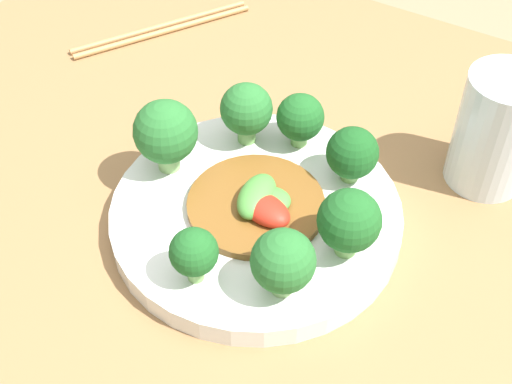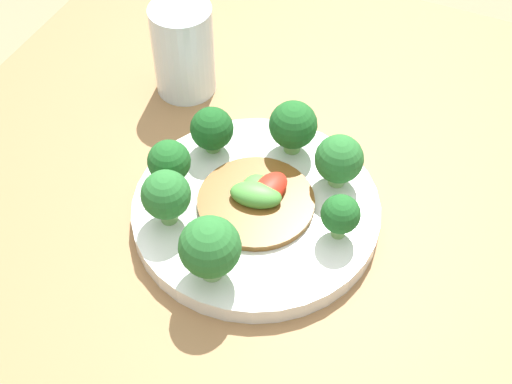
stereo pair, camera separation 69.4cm
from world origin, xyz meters
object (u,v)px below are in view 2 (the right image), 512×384
(broccoli_south, at_px, (341,215))
(stirfry_center, at_px, (258,197))
(broccoli_east, at_px, (293,125))
(broccoli_northwest, at_px, (166,196))
(broccoli_north, at_px, (171,159))
(broccoli_southeast, at_px, (339,160))
(plate, at_px, (256,211))
(broccoli_west, at_px, (210,248))
(drinking_glass, at_px, (183,50))
(broccoli_northeast, at_px, (212,129))

(broccoli_south, distance_m, stirfry_center, 0.09)
(broccoli_east, bearing_deg, broccoli_northwest, 152.02)
(stirfry_center, bearing_deg, broccoli_north, 94.63)
(broccoli_east, xyz_separation_m, broccoli_southeast, (-0.03, -0.06, -0.00))
(plate, xyz_separation_m, broccoli_north, (-0.00, 0.10, 0.04))
(plate, height_order, stirfry_center, stirfry_center)
(broccoli_west, distance_m, drinking_glass, 0.30)
(broccoli_northwest, height_order, broccoli_west, broccoli_west)
(plate, height_order, broccoli_north, broccoli_north)
(stirfry_center, bearing_deg, drinking_glass, 47.47)
(broccoli_northwest, distance_m, stirfry_center, 0.10)
(drinking_glass, bearing_deg, broccoli_southeast, -111.70)
(broccoli_north, height_order, drinking_glass, drinking_glass)
(broccoli_northwest, relative_size, broccoli_south, 1.23)
(broccoli_north, bearing_deg, stirfry_center, -85.37)
(broccoli_west, distance_m, broccoli_north, 0.13)
(broccoli_southeast, distance_m, broccoli_north, 0.18)
(plate, relative_size, stirfry_center, 2.12)
(stirfry_center, bearing_deg, plate, 162.77)
(broccoli_northeast, xyz_separation_m, broccoli_south, (-0.06, -0.17, 0.00))
(plate, distance_m, broccoli_south, 0.10)
(broccoli_west, xyz_separation_m, drinking_glass, (0.26, 0.16, -0.01))
(broccoli_west, distance_m, stirfry_center, 0.11)
(broccoli_northwest, distance_m, broccoli_west, 0.08)
(broccoli_northwest, xyz_separation_m, broccoli_west, (-0.04, -0.07, 0.00))
(broccoli_south, height_order, drinking_glass, drinking_glass)
(broccoli_west, xyz_separation_m, broccoli_north, (0.09, 0.09, -0.01))
(drinking_glass, bearing_deg, broccoli_northeast, -138.95)
(broccoli_northwest, bearing_deg, stirfry_center, -52.07)
(broccoli_northwest, height_order, broccoli_south, broccoli_northwest)
(broccoli_northeast, bearing_deg, plate, -125.16)
(broccoli_east, distance_m, broccoli_south, 0.13)
(broccoli_southeast, distance_m, broccoli_northwest, 0.18)
(broccoli_northeast, xyz_separation_m, drinking_glass, (0.10, 0.09, 0.01))
(broccoli_northwest, height_order, drinking_glass, drinking_glass)
(broccoli_northeast, xyz_separation_m, broccoli_west, (-0.15, -0.07, 0.01))
(broccoli_east, distance_m, stirfry_center, 0.09)
(broccoli_west, bearing_deg, stirfry_center, -2.31)
(plate, bearing_deg, broccoli_south, -91.09)
(plate, distance_m, broccoli_southeast, 0.10)
(broccoli_east, xyz_separation_m, stirfry_center, (-0.09, 0.00, -0.03))
(plate, distance_m, broccoli_west, 0.11)
(stirfry_center, bearing_deg, broccoli_northwest, 127.93)
(broccoli_northeast, height_order, stirfry_center, broccoli_northeast)
(broccoli_southeast, height_order, drinking_glass, drinking_glass)
(broccoli_east, distance_m, broccoli_northwest, 0.16)
(broccoli_northwest, relative_size, broccoli_northeast, 1.16)
(broccoli_west, height_order, broccoli_north, broccoli_west)
(plate, relative_size, broccoli_south, 5.02)
(broccoli_northeast, distance_m, stirfry_center, 0.10)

